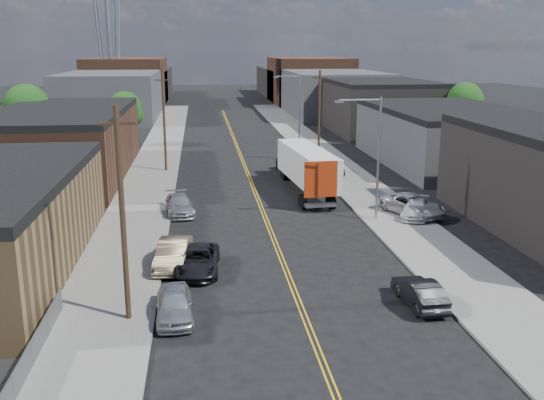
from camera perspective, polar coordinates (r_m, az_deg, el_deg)
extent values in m
plane|color=black|center=(77.70, -3.30, 5.03)|extent=(260.00, 260.00, 0.00)
cube|color=gold|center=(62.97, -2.44, 2.87)|extent=(0.32, 120.00, 0.01)
cube|color=slate|center=(62.97, -11.10, 2.68)|extent=(5.00, 140.00, 0.15)
cube|color=slate|center=(64.36, 6.03, 3.12)|extent=(5.00, 140.00, 0.15)
cube|color=#512F20|center=(62.72, -19.08, 4.84)|extent=(12.00, 26.00, 6.00)
cube|color=black|center=(62.31, -19.33, 7.83)|extent=(12.00, 26.00, 0.60)
cube|color=navy|center=(42.53, 21.21, 1.32)|extent=(0.30, 20.00, 0.80)
cube|color=#313134|center=(68.69, 16.18, 5.60)|extent=(14.00, 24.00, 5.50)
cube|color=black|center=(68.32, 16.36, 8.13)|extent=(14.00, 24.00, 0.60)
cube|color=black|center=(92.91, 10.00, 8.53)|extent=(14.00, 22.00, 7.00)
cube|color=black|center=(92.63, 10.11, 10.87)|extent=(14.00, 22.00, 0.60)
cube|color=#313134|center=(112.92, -14.81, 9.51)|extent=(16.00, 30.00, 8.00)
cube|color=#313134|center=(114.56, 5.72, 9.96)|extent=(16.00, 30.00, 8.00)
cube|color=#512F20|center=(137.62, -13.45, 10.78)|extent=(16.00, 26.00, 10.00)
cube|color=#512F20|center=(138.97, 3.48, 11.16)|extent=(16.00, 26.00, 10.00)
cube|color=black|center=(157.56, -12.61, 10.67)|extent=(16.00, 40.00, 7.00)
cube|color=black|center=(158.74, 2.17, 11.02)|extent=(16.00, 40.00, 7.00)
cylinder|color=gray|center=(127.77, -15.14, 14.93)|extent=(0.80, 0.80, 30.00)
cylinder|color=gray|center=(126.28, -16.07, 14.89)|extent=(1.94, 1.94, 29.98)
cylinder|color=gray|center=(125.79, -14.43, 14.99)|extent=(1.94, 1.94, 29.98)
cylinder|color=gray|center=(129.76, -15.82, 14.87)|extent=(1.94, 1.94, 29.98)
cylinder|color=gray|center=(129.29, -14.23, 14.97)|extent=(1.94, 1.94, 29.98)
cylinder|color=gray|center=(44.16, 9.98, 3.71)|extent=(0.18, 0.18, 9.00)
cylinder|color=gray|center=(43.18, 8.30, 9.31)|extent=(3.00, 0.12, 0.12)
cube|color=gray|center=(42.83, 6.33, 9.20)|extent=(0.60, 0.25, 0.18)
cylinder|color=gray|center=(78.00, 2.59, 8.41)|extent=(0.18, 0.18, 9.00)
cylinder|color=gray|center=(77.45, 1.51, 11.57)|extent=(3.00, 0.12, 0.12)
cube|color=gray|center=(77.25, 0.38, 11.49)|extent=(0.60, 0.25, 0.18)
cylinder|color=black|center=(27.80, -13.88, -1.63)|extent=(0.26, 0.26, 10.00)
cube|color=black|center=(26.98, -14.41, 6.98)|extent=(1.60, 0.12, 0.12)
cylinder|color=black|center=(62.10, -10.11, 7.18)|extent=(0.26, 0.26, 10.00)
cube|color=black|center=(61.74, -10.29, 11.04)|extent=(1.60, 0.12, 0.12)
cylinder|color=black|center=(66.24, 4.46, 7.78)|extent=(0.26, 0.26, 10.00)
cube|color=black|center=(65.91, 4.53, 11.41)|extent=(1.60, 0.12, 0.12)
cube|color=slate|center=(24.26, -23.18, -16.13)|extent=(0.02, 16.00, 1.20)
cube|color=slate|center=(23.97, -23.32, -14.89)|extent=(0.05, 16.00, 0.05)
cylinder|color=black|center=(74.82, -21.83, 5.42)|extent=(0.36, 0.36, 4.50)
sphere|color=#143B10|center=(74.41, -22.09, 8.16)|extent=(5.04, 5.04, 5.04)
sphere|color=#143B10|center=(74.63, -21.52, 7.53)|extent=(3.96, 3.96, 3.96)
sphere|color=#143B10|center=(74.22, -22.49, 7.62)|extent=(3.60, 3.60, 3.60)
cylinder|color=black|center=(79.81, -13.56, 6.27)|extent=(0.36, 0.36, 3.75)
sphere|color=#143B10|center=(79.47, -13.68, 8.41)|extent=(4.20, 4.20, 4.20)
sphere|color=#143B10|center=(79.77, -13.20, 7.91)|extent=(3.30, 3.30, 3.30)
sphere|color=#143B10|center=(79.19, -14.06, 7.98)|extent=(3.00, 3.00, 3.00)
cylinder|color=black|center=(84.67, 17.53, 6.61)|extent=(0.36, 0.36, 4.25)
sphere|color=#143B10|center=(84.32, 17.70, 8.90)|extent=(4.76, 4.76, 4.76)
sphere|color=#143B10|center=(84.91, 17.95, 8.34)|extent=(3.74, 3.74, 3.74)
sphere|color=#143B10|center=(83.80, 17.47, 8.48)|extent=(3.40, 3.40, 3.40)
cube|color=silver|center=(52.05, 3.33, 3.34)|extent=(3.59, 12.09, 2.78)
cube|color=#9A290B|center=(46.32, 4.61, 1.95)|extent=(2.60, 0.34, 2.80)
cube|color=gray|center=(46.79, 4.56, -0.48)|extent=(2.50, 0.81, 0.25)
cube|color=black|center=(59.37, 2.07, 3.69)|extent=(2.74, 3.38, 3.08)
cylinder|color=black|center=(48.13, 4.24, -0.12)|extent=(2.66, 1.21, 0.99)
cylinder|color=black|center=(59.57, 2.06, 2.70)|extent=(2.56, 1.20, 0.99)
imported|color=#B7B9BC|center=(29.05, -9.18, -9.66)|extent=(1.90, 4.31, 1.44)
imported|color=#877958|center=(35.46, -9.28, -5.04)|extent=(2.22, 5.05, 1.61)
imported|color=black|center=(34.60, -7.01, -5.63)|extent=(2.66, 5.21, 1.41)
imported|color=#A8ABAE|center=(46.62, -8.73, -0.45)|extent=(2.60, 5.11, 1.42)
imported|color=black|center=(30.96, 13.72, -8.43)|extent=(1.66, 4.23, 1.37)
imported|color=silver|center=(46.52, 13.09, -0.44)|extent=(4.54, 6.05, 1.53)
imported|color=silver|center=(45.91, 13.37, -0.80)|extent=(3.53, 4.78, 1.29)
imported|color=black|center=(60.37, 5.62, 3.26)|extent=(1.97, 4.82, 1.64)
imported|color=black|center=(61.16, 1.93, 3.30)|extent=(2.79, 5.81, 1.60)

